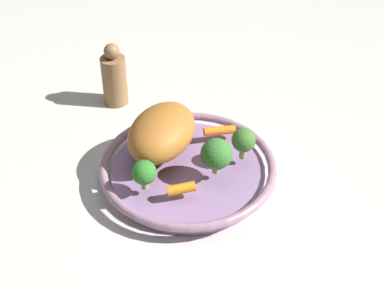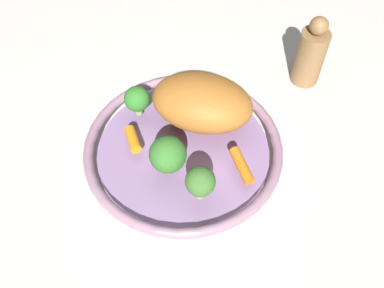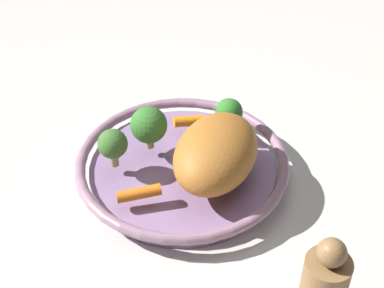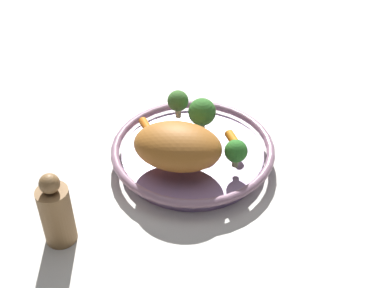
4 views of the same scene
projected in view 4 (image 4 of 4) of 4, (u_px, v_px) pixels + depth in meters
ground_plane at (193, 161)px, 1.02m from camera, size 2.56×2.56×0.00m
serving_bowl at (193, 153)px, 1.01m from camera, size 0.32×0.32×0.04m
roast_chicken_piece at (178, 146)px, 0.93m from camera, size 0.20×0.18×0.08m
baby_carrot_near_rim at (147, 128)px, 1.02m from camera, size 0.06×0.04×0.02m
baby_carrot_back at (234, 141)px, 0.99m from camera, size 0.05×0.04×0.02m
broccoli_floret_small at (202, 112)px, 1.01m from camera, size 0.06×0.06×0.07m
broccoli_floret_mid at (236, 151)px, 0.93m from camera, size 0.04×0.04×0.06m
broccoli_floret_edge at (178, 101)px, 1.04m from camera, size 0.04×0.04×0.06m
pepper_mill at (56, 212)px, 0.83m from camera, size 0.05×0.05×0.14m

